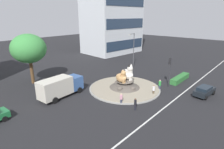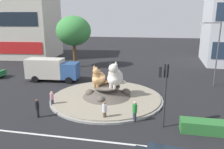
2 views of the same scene
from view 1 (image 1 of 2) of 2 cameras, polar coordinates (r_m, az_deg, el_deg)
The scene contains 16 objects.
ground_plane at distance 30.86m, azimuth 3.91°, elevation -4.41°, with size 160.00×160.00×0.00m, color black.
lane_centreline at distance 27.19m, azimuth 17.62°, elevation -8.49°, with size 112.00×0.20×0.01m, color silver.
roundabout_island at distance 30.69m, azimuth 3.93°, elevation -3.60°, with size 11.75×11.75×1.42m.
cat_statue_calico at distance 29.41m, azimuth 2.97°, elevation -0.84°, with size 1.64×2.25×2.28m.
cat_statue_white at distance 30.73m, azimuth 4.89°, elevation 0.29°, with size 2.09×2.84×2.76m.
traffic_light_mast at distance 31.84m, azimuth 17.54°, elevation 2.47°, with size 0.71×0.56×5.02m.
office_tower at distance 60.72m, azimuth -0.02°, elevation 21.62°, with size 17.84×13.34×31.18m.
clipped_hedge_strip at distance 36.57m, azimuth 20.36°, elevation -1.16°, with size 6.17×1.20×0.90m, color #2D7033.
broadleaf_tree_behind_island at distance 34.72m, azimuth -24.49°, elevation 7.30°, with size 5.87×5.87×8.78m.
streetlight_arm at distance 42.95m, azimuth 6.61°, elevation 8.25°, with size 2.43×0.50×7.87m.
pedestrian_white_shirt at distance 28.80m, azimuth 12.80°, elevation -4.68°, with size 0.38×0.38×1.64m.
pedestrian_green_shirt at distance 30.93m, azimuth 14.62°, elevation -3.08°, with size 0.40×0.40×1.77m.
pedestrian_pink_shirt at distance 25.43m, azimuth 2.88°, elevation -7.47°, with size 0.38×0.38×1.57m.
pedestrian_black_shirt at distance 24.02m, azimuth 7.24°, elevation -9.01°, with size 0.32×0.32×1.67m.
hatchback_near_shophouse at distance 31.27m, azimuth 26.82°, elevation -4.52°, with size 4.42×2.33×1.50m.
delivery_box_truck at distance 28.36m, azimuth -15.72°, elevation -3.56°, with size 7.15×3.01×3.04m.
Camera 1 is at (-22.74, -17.27, 11.73)m, focal length 29.41 mm.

